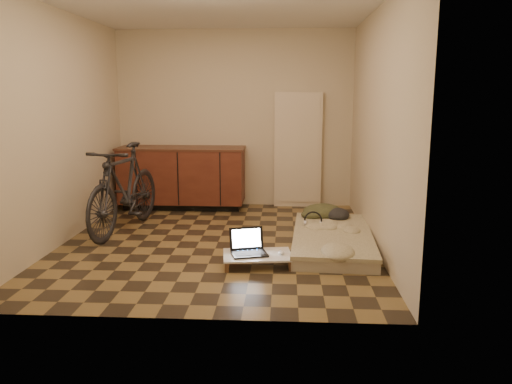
# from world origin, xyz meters

# --- Properties ---
(room_shell) EXTENTS (3.50, 4.00, 2.60)m
(room_shell) POSITION_xyz_m (0.00, 0.00, 1.30)
(room_shell) COLOR brown
(room_shell) RESTS_ON ground
(cabinets) EXTENTS (1.84, 0.62, 0.91)m
(cabinets) POSITION_xyz_m (-0.75, 1.70, 0.47)
(cabinets) COLOR black
(cabinets) RESTS_ON ground
(appliance_panel) EXTENTS (0.70, 0.10, 1.70)m
(appliance_panel) POSITION_xyz_m (0.95, 1.94, 0.85)
(appliance_panel) COLOR beige
(appliance_panel) RESTS_ON ground
(bicycle) EXTENTS (0.82, 1.90, 1.19)m
(bicycle) POSITION_xyz_m (-1.20, 0.39, 0.59)
(bicycle) COLOR black
(bicycle) RESTS_ON ground
(futon) EXTENTS (0.97, 1.85, 0.15)m
(futon) POSITION_xyz_m (1.30, -0.07, 0.08)
(futon) COLOR #AEA28B
(futon) RESTS_ON ground
(clothing_pile) EXTENTS (0.56, 0.47, 0.21)m
(clothing_pile) POSITION_xyz_m (1.29, 0.71, 0.26)
(clothing_pile) COLOR #393D24
(clothing_pile) RESTS_ON futon
(headphones) EXTENTS (0.24, 0.23, 0.15)m
(headphones) POSITION_xyz_m (1.09, 0.20, 0.23)
(headphones) COLOR black
(headphones) RESTS_ON futon
(lap_desk) EXTENTS (0.72, 0.52, 0.11)m
(lap_desk) POSITION_xyz_m (0.49, -0.76, 0.10)
(lap_desk) COLOR brown
(lap_desk) RESTS_ON ground
(laptop) EXTENTS (0.41, 0.39, 0.24)m
(laptop) POSITION_xyz_m (0.40, -0.73, 0.16)
(laptop) COLOR black
(laptop) RESTS_ON lap_desk
(mouse) EXTENTS (0.07, 0.11, 0.03)m
(mouse) POSITION_xyz_m (0.73, -0.73, 0.13)
(mouse) COLOR silver
(mouse) RESTS_ON lap_desk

